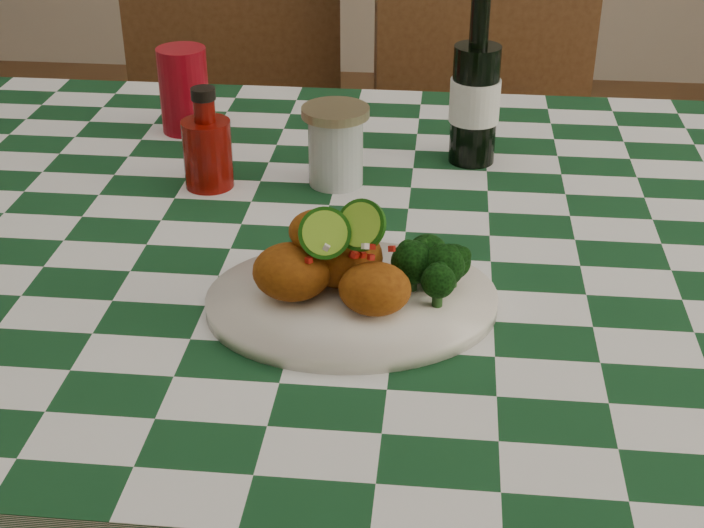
# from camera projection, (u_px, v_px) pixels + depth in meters

# --- Properties ---
(dining_table) EXTENTS (1.66, 1.06, 0.79)m
(dining_table) POSITION_uv_depth(u_px,v_px,m) (327.00, 472.00, 1.40)
(dining_table) COLOR #123D1D
(dining_table) RESTS_ON ground
(plate) EXTENTS (0.34, 0.29, 0.02)m
(plate) POSITION_uv_depth(u_px,v_px,m) (352.00, 302.00, 1.04)
(plate) COLOR white
(plate) RESTS_ON dining_table
(fried_chicken_pile) EXTENTS (0.16, 0.11, 0.10)m
(fried_chicken_pile) POSITION_uv_depth(u_px,v_px,m) (348.00, 253.00, 1.01)
(fried_chicken_pile) COLOR #8D470D
(fried_chicken_pile) RESTS_ON plate
(broccoli_side) EXTENTS (0.07, 0.07, 0.06)m
(broccoli_side) POSITION_uv_depth(u_px,v_px,m) (432.00, 270.00, 1.03)
(broccoli_side) COLOR black
(broccoli_side) RESTS_ON plate
(red_tumbler) EXTENTS (0.08, 0.08, 0.13)m
(red_tumbler) POSITION_uv_depth(u_px,v_px,m) (184.00, 90.00, 1.47)
(red_tumbler) COLOR maroon
(red_tumbler) RESTS_ON dining_table
(ketchup_bottle) EXTENTS (0.08, 0.08, 0.14)m
(ketchup_bottle) POSITION_uv_depth(u_px,v_px,m) (207.00, 138.00, 1.29)
(ketchup_bottle) COLOR #690A05
(ketchup_bottle) RESTS_ON dining_table
(mason_jar) EXTENTS (0.10, 0.10, 0.11)m
(mason_jar) POSITION_uv_depth(u_px,v_px,m) (336.00, 146.00, 1.30)
(mason_jar) COLOR #B2BCBA
(mason_jar) RESTS_ON dining_table
(beer_bottle) EXTENTS (0.08, 0.08, 0.24)m
(beer_bottle) POSITION_uv_depth(u_px,v_px,m) (476.00, 81.00, 1.34)
(beer_bottle) COLOR black
(beer_bottle) RESTS_ON dining_table
(wooden_chair_left) EXTENTS (0.51, 0.53, 0.97)m
(wooden_chair_left) POSITION_uv_depth(u_px,v_px,m) (237.00, 199.00, 1.98)
(wooden_chair_left) COLOR #472814
(wooden_chair_left) RESTS_ON ground
(wooden_chair_right) EXTENTS (0.53, 0.55, 0.98)m
(wooden_chair_right) POSITION_uv_depth(u_px,v_px,m) (500.00, 212.00, 1.92)
(wooden_chair_right) COLOR #472814
(wooden_chair_right) RESTS_ON ground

